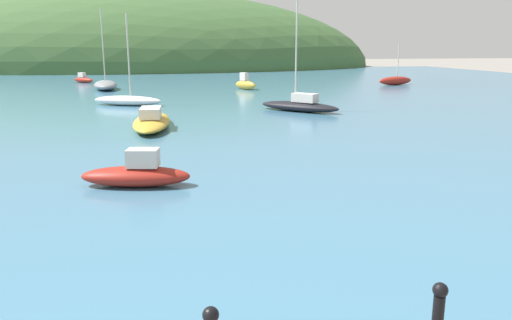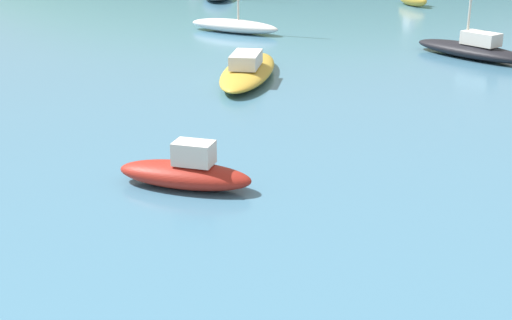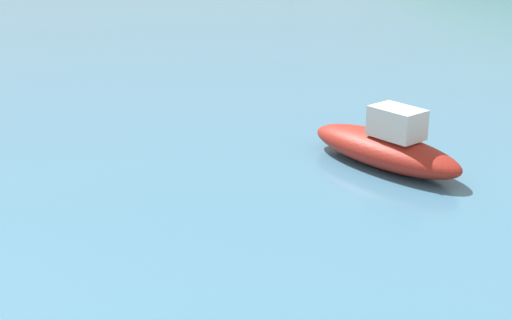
{
  "view_description": "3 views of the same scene",
  "coord_description": "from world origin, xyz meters",
  "px_view_note": "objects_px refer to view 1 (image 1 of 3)",
  "views": [
    {
      "loc": [
        2.77,
        -1.66,
        3.0
      ],
      "look_at": [
        4.62,
        7.28,
        0.88
      ],
      "focal_mm": 35.0,
      "sensor_mm": 36.0,
      "label": 1
    },
    {
      "loc": [
        4.37,
        -2.01,
        4.51
      ],
      "look_at": [
        3.65,
        7.14,
        1.18
      ],
      "focal_mm": 50.0,
      "sensor_mm": 36.0,
      "label": 2
    },
    {
      "loc": [
        6.35,
        1.02,
        3.22
      ],
      "look_at": [
        2.71,
        5.65,
        1.11
      ],
      "focal_mm": 50.0,
      "sensor_mm": 36.0,
      "label": 3
    }
  ],
  "objects_px": {
    "boat_far_left": "(105,85)",
    "boat_white_sailboat": "(300,105)",
    "boat_blue_hull": "(395,81)",
    "boat_twin_mast": "(152,121)",
    "boat_green_fishing": "(83,79)",
    "boat_red_dinghy": "(245,84)",
    "boat_far_right": "(128,100)",
    "boat_mid_harbor": "(137,174)"
  },
  "relations": [
    {
      "from": "boat_green_fishing",
      "to": "boat_red_dinghy",
      "type": "bearing_deg",
      "value": -36.99
    },
    {
      "from": "boat_far_right",
      "to": "boat_red_dinghy",
      "type": "height_order",
      "value": "boat_far_right"
    },
    {
      "from": "boat_far_left",
      "to": "boat_twin_mast",
      "type": "height_order",
      "value": "boat_far_left"
    },
    {
      "from": "boat_mid_harbor",
      "to": "boat_blue_hull",
      "type": "height_order",
      "value": "boat_blue_hull"
    },
    {
      "from": "boat_far_left",
      "to": "boat_green_fishing",
      "type": "bearing_deg",
      "value": 108.3
    },
    {
      "from": "boat_far_left",
      "to": "boat_green_fishing",
      "type": "relative_size",
      "value": 2.54
    },
    {
      "from": "boat_far_left",
      "to": "boat_twin_mast",
      "type": "distance_m",
      "value": 16.76
    },
    {
      "from": "boat_blue_hull",
      "to": "boat_mid_harbor",
      "type": "bearing_deg",
      "value": -127.07
    },
    {
      "from": "boat_far_right",
      "to": "boat_red_dinghy",
      "type": "distance_m",
      "value": 10.52
    },
    {
      "from": "boat_green_fishing",
      "to": "boat_white_sailboat",
      "type": "bearing_deg",
      "value": -59.81
    },
    {
      "from": "boat_mid_harbor",
      "to": "boat_red_dinghy",
      "type": "bearing_deg",
      "value": 73.85
    },
    {
      "from": "boat_far_left",
      "to": "boat_red_dinghy",
      "type": "relative_size",
      "value": 2.5
    },
    {
      "from": "boat_far_left",
      "to": "boat_blue_hull",
      "type": "distance_m",
      "value": 20.59
    },
    {
      "from": "boat_mid_harbor",
      "to": "boat_blue_hull",
      "type": "distance_m",
      "value": 29.82
    },
    {
      "from": "boat_green_fishing",
      "to": "boat_twin_mast",
      "type": "relative_size",
      "value": 0.44
    },
    {
      "from": "boat_white_sailboat",
      "to": "boat_mid_harbor",
      "type": "relative_size",
      "value": 1.97
    },
    {
      "from": "boat_far_right",
      "to": "boat_far_left",
      "type": "bearing_deg",
      "value": 100.86
    },
    {
      "from": "boat_blue_hull",
      "to": "boat_red_dinghy",
      "type": "bearing_deg",
      "value": -172.82
    },
    {
      "from": "boat_green_fishing",
      "to": "boat_blue_hull",
      "type": "relative_size",
      "value": 0.66
    },
    {
      "from": "boat_red_dinghy",
      "to": "boat_far_right",
      "type": "bearing_deg",
      "value": -133.68
    },
    {
      "from": "boat_far_left",
      "to": "boat_far_right",
      "type": "bearing_deg",
      "value": -79.14
    },
    {
      "from": "boat_red_dinghy",
      "to": "boat_blue_hull",
      "type": "xyz_separation_m",
      "value": [
        11.51,
        1.45,
        -0.04
      ]
    },
    {
      "from": "boat_far_right",
      "to": "boat_twin_mast",
      "type": "height_order",
      "value": "boat_far_right"
    },
    {
      "from": "boat_far_right",
      "to": "boat_twin_mast",
      "type": "xyz_separation_m",
      "value": [
        1.13,
        -7.08,
        -0.02
      ]
    },
    {
      "from": "boat_far_left",
      "to": "boat_white_sailboat",
      "type": "relative_size",
      "value": 1.1
    },
    {
      "from": "boat_white_sailboat",
      "to": "boat_blue_hull",
      "type": "bearing_deg",
      "value": 49.12
    },
    {
      "from": "boat_mid_harbor",
      "to": "boat_far_right",
      "type": "bearing_deg",
      "value": 93.09
    },
    {
      "from": "boat_green_fishing",
      "to": "boat_twin_mast",
      "type": "xyz_separation_m",
      "value": [
        5.15,
        -23.19,
        -0.01
      ]
    },
    {
      "from": "boat_blue_hull",
      "to": "boat_twin_mast",
      "type": "bearing_deg",
      "value": -137.55
    },
    {
      "from": "boat_green_fishing",
      "to": "boat_mid_harbor",
      "type": "height_order",
      "value": "boat_mid_harbor"
    },
    {
      "from": "boat_far_left",
      "to": "boat_white_sailboat",
      "type": "height_order",
      "value": "boat_far_left"
    },
    {
      "from": "boat_far_left",
      "to": "boat_white_sailboat",
      "type": "xyz_separation_m",
      "value": [
        9.4,
        -13.28,
        -0.02
      ]
    },
    {
      "from": "boat_green_fishing",
      "to": "boat_blue_hull",
      "type": "distance_m",
      "value": 23.86
    },
    {
      "from": "boat_far_left",
      "to": "boat_green_fishing",
      "type": "xyz_separation_m",
      "value": [
        -2.21,
        6.69,
        -0.06
      ]
    },
    {
      "from": "boat_green_fishing",
      "to": "boat_blue_hull",
      "type": "xyz_separation_m",
      "value": [
        22.8,
        -7.05,
        0.07
      ]
    },
    {
      "from": "boat_blue_hull",
      "to": "boat_twin_mast",
      "type": "height_order",
      "value": "boat_blue_hull"
    },
    {
      "from": "boat_far_right",
      "to": "boat_green_fishing",
      "type": "bearing_deg",
      "value": 104.01
    },
    {
      "from": "boat_far_left",
      "to": "boat_far_right",
      "type": "relative_size",
      "value": 1.19
    },
    {
      "from": "boat_mid_harbor",
      "to": "boat_white_sailboat",
      "type": "bearing_deg",
      "value": 58.0
    },
    {
      "from": "boat_far_right",
      "to": "boat_red_dinghy",
      "type": "xyz_separation_m",
      "value": [
        7.27,
        7.61,
        0.09
      ]
    },
    {
      "from": "boat_far_right",
      "to": "boat_blue_hull",
      "type": "xyz_separation_m",
      "value": [
        18.78,
        9.06,
        0.06
      ]
    },
    {
      "from": "boat_red_dinghy",
      "to": "boat_white_sailboat",
      "type": "height_order",
      "value": "boat_white_sailboat"
    }
  ]
}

